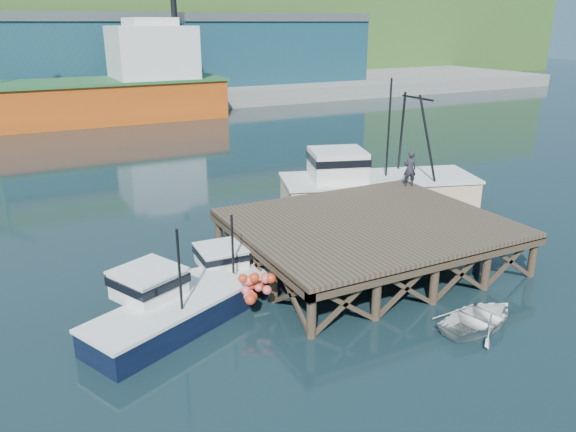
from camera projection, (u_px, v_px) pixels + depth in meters
ground at (262, 285)px, 24.52m from camera, size 300.00×300.00×0.00m
wharf at (370, 225)px, 26.11m from camera, size 12.00×10.00×2.62m
far_quay at (64, 93)px, 82.98m from camera, size 160.00×40.00×2.00m
warehouse_mid at (63, 56)px, 76.98m from camera, size 28.00×16.00×9.00m
warehouse_right at (261, 51)px, 89.98m from camera, size 30.00×16.00×9.00m
cargo_ship at (2, 97)px, 60.08m from camera, size 55.50×10.00×13.75m
hillside at (37, 22)px, 104.91m from camera, size 220.00×50.00×22.00m
boat_navy at (165, 307)px, 20.87m from camera, size 7.08×5.06×4.18m
boat_black at (228, 275)px, 23.97m from camera, size 5.96×5.01×3.63m
trawler at (375, 184)px, 34.03m from camera, size 12.44×7.59×7.85m
dinghy at (480, 318)px, 21.05m from camera, size 3.90×3.03×0.74m
dockworker at (410, 169)px, 31.39m from camera, size 0.85×0.71×2.01m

